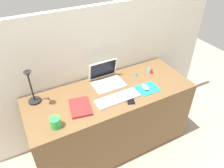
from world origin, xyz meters
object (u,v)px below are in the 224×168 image
desk_lamp (31,88)px  coffee_mug (56,123)px  mouse (145,87)px  toy_figurine_cyan (149,68)px  laptop (106,78)px  toy_figurine_teal (136,74)px  cell_phone (130,99)px  toy_figurine_red (151,71)px  keyboard (118,98)px  notebook_pad (80,107)px

desk_lamp → coffee_mug: (0.08, -0.35, -0.13)m
mouse → toy_figurine_cyan: (0.23, 0.25, 0.00)m
laptop → toy_figurine_cyan: 0.52m
mouse → coffee_mug: bearing=-175.3°
toy_figurine_teal → desk_lamp: bearing=177.7°
cell_phone → desk_lamp: size_ratio=0.34×
desk_lamp → toy_figurine_red: size_ratio=6.43×
coffee_mug → toy_figurine_cyan: bearing=16.2°
laptop → toy_figurine_teal: 0.34m
coffee_mug → toy_figurine_teal: 0.99m
coffee_mug → toy_figurine_teal: size_ratio=2.44×
cell_phone → desk_lamp: desk_lamp is taller
mouse → toy_figurine_red: (0.21, 0.20, 0.01)m
mouse → cell_phone: 0.23m
keyboard → toy_figurine_red: toy_figurine_red is taller
notebook_pad → coffee_mug: 0.27m
cell_phone → coffee_mug: (-0.68, -0.00, 0.04)m
notebook_pad → toy_figurine_red: toy_figurine_red is taller
desk_lamp → toy_figurine_teal: bearing=-2.3°
laptop → mouse: 0.39m
laptop → coffee_mug: laptop is taller
keyboard → mouse: size_ratio=4.27×
laptop → coffee_mug: bearing=-150.4°
keyboard → desk_lamp: 0.74m
notebook_pad → toy_figurine_teal: toy_figurine_teal is taller
coffee_mug → cell_phone: bearing=0.2°
notebook_pad → toy_figurine_red: bearing=21.5°
cell_phone → toy_figurine_teal: toy_figurine_teal is taller
mouse → toy_figurine_teal: 0.24m
laptop → notebook_pad: (-0.37, -0.23, -0.04)m
desk_lamp → notebook_pad: 0.43m
toy_figurine_teal → toy_figurine_red: size_ratio=0.62×
coffee_mug → toy_figurine_cyan: (1.12, 0.33, -0.02)m
keyboard → cell_phone: size_ratio=3.20×
cell_phone → toy_figurine_red: bearing=52.9°
toy_figurine_teal → notebook_pad: bearing=-164.6°
laptop → keyboard: (-0.03, -0.29, -0.04)m
cell_phone → toy_figurine_red: 0.50m
keyboard → mouse: 0.31m
keyboard → toy_figurine_red: 0.56m
laptop → cell_phone: laptop is taller
notebook_pad → toy_figurine_teal: (0.70, 0.19, 0.01)m
desk_lamp → toy_figurine_teal: 1.04m
notebook_pad → toy_figurine_teal: size_ratio=6.57×
toy_figurine_cyan → toy_figurine_red: (-0.02, -0.06, 0.01)m
cell_phone → coffee_mug: 0.68m
keyboard → desk_lamp: (-0.67, 0.29, 0.17)m
coffee_mug → toy_figurine_cyan: 1.17m
coffee_mug → toy_figurine_red: 1.14m
desk_lamp → toy_figurine_cyan: (1.21, -0.02, -0.15)m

